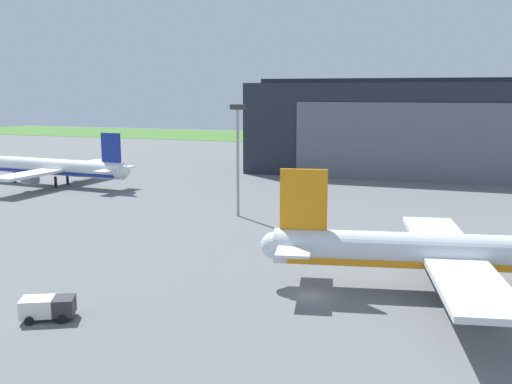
# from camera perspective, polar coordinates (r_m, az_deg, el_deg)

# --- Properties ---
(ground_plane) EXTENTS (440.00, 440.00, 0.00)m
(ground_plane) POSITION_cam_1_polar(r_m,az_deg,el_deg) (57.58, 5.36, -10.06)
(ground_plane) COLOR slate
(grass_field_strip) EXTENTS (440.00, 56.00, 0.08)m
(grass_field_strip) POSITION_cam_1_polar(r_m,az_deg,el_deg) (240.56, 15.88, 4.89)
(grass_field_strip) COLOR #467731
(grass_field_strip) RESTS_ON ground_plane
(maintenance_hangar) EXTENTS (109.91, 35.45, 22.62)m
(maintenance_hangar) POSITION_cam_1_polar(r_m,az_deg,el_deg) (147.19, 21.88, 5.80)
(maintenance_hangar) COLOR #232833
(maintenance_hangar) RESTS_ON ground_plane
(airliner_near_left) EXTENTS (38.64, 33.49, 12.05)m
(airliner_near_left) POSITION_cam_1_polar(r_m,az_deg,el_deg) (59.91, 19.32, -5.75)
(airliner_near_left) COLOR silver
(airliner_near_left) RESTS_ON ground_plane
(airliner_far_right) EXTENTS (36.58, 32.08, 11.44)m
(airliner_far_right) POSITION_cam_1_polar(r_m,az_deg,el_deg) (127.71, -19.07, 2.27)
(airliner_far_right) COLOR white
(airliner_far_right) RESTS_ON ground_plane
(ops_van) EXTENTS (4.98, 3.93, 1.94)m
(ops_van) POSITION_cam_1_polar(r_m,az_deg,el_deg) (54.42, -19.80, -10.58)
(ops_van) COLOR #2D2D33
(ops_van) RESTS_ON ground_plane
(apron_light_mast) EXTENTS (2.40, 0.50, 17.57)m
(apron_light_mast) POSITION_cam_1_polar(r_m,az_deg,el_deg) (90.56, -1.81, 4.06)
(apron_light_mast) COLOR #99999E
(apron_light_mast) RESTS_ON ground_plane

